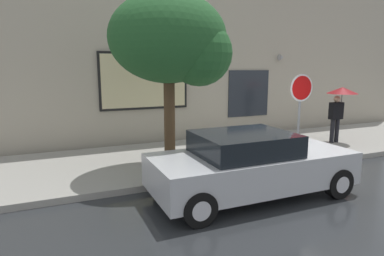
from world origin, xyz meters
TOP-DOWN VIEW (x-y plane):
  - ground_plane at (0.00, 0.00)m, footprint 60.00×60.00m
  - sidewalk at (0.00, 3.00)m, footprint 20.00×4.00m
  - building_facade at (-0.02, 5.50)m, footprint 20.00×0.67m
  - parked_car at (-1.52, -0.09)m, footprint 4.33×1.91m
  - fire_hydrant at (-0.60, 1.79)m, footprint 0.30×0.44m
  - pedestrian_with_umbrella at (3.77, 2.56)m, footprint 1.03×1.03m
  - street_tree at (-2.41, 2.06)m, footprint 2.96×2.51m
  - stop_sign at (1.09, 1.47)m, footprint 0.76×0.10m

SIDE VIEW (x-z plane):
  - ground_plane at x=0.00m, z-range 0.00..0.00m
  - sidewalk at x=0.00m, z-range 0.00..0.15m
  - fire_hydrant at x=-0.60m, z-range 0.14..0.85m
  - parked_car at x=-1.52m, z-range 0.00..1.39m
  - pedestrian_with_umbrella at x=3.77m, z-range 0.73..2.63m
  - stop_sign at x=1.09m, z-range 0.64..3.03m
  - street_tree at x=-2.41m, z-range 1.14..5.53m
  - building_facade at x=-0.02m, z-range -0.02..6.98m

